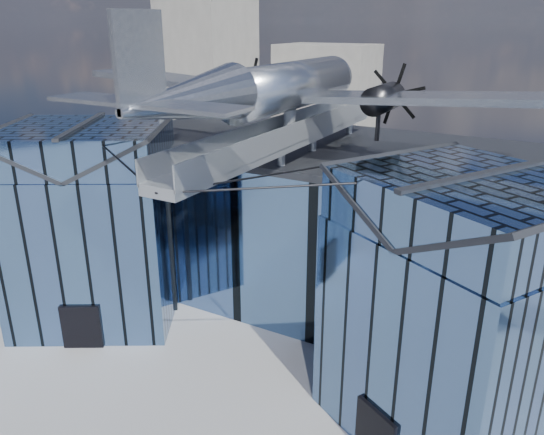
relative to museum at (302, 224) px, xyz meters
The scene contains 4 objects.
ground_plane 8.03m from the museum, 90.00° to the right, with size 120.00×120.00×0.00m, color gray.
museum is the anchor object (origin of this frame).
bg_towers 44.92m from the museum, 88.14° to the left, with size 77.00×24.50×26.00m.
tree_side_w 33.58m from the museum, 168.30° to the left, with size 4.64×4.64×5.59m.
Camera 1 is at (13.15, -21.55, 17.22)m, focal length 35.00 mm.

